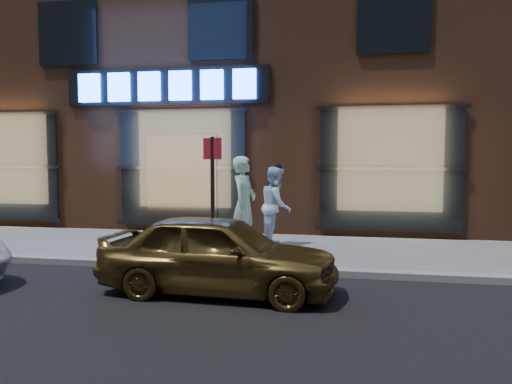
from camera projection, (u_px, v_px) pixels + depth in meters
ground at (107, 266)px, 8.59m from camera, size 90.00×90.00×0.00m
curb at (107, 263)px, 8.59m from camera, size 60.00×0.25×0.12m
storefront_building at (222, 54)px, 16.04m from camera, size 30.20×8.28×10.30m
man_bowtie at (244, 204)px, 9.96m from camera, size 0.57×0.76×1.89m
man_cap at (276, 206)px, 10.57m from camera, size 0.69×0.86×1.68m
gold_sedan at (219, 254)px, 6.86m from camera, size 3.34×1.48×1.12m
sign_post at (213, 190)px, 8.25m from camera, size 0.34×0.15×2.22m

